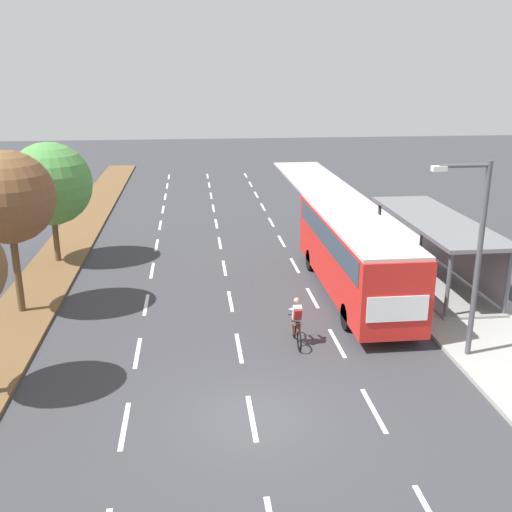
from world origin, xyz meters
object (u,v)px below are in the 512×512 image
Objects in this scene: streetlight at (475,247)px; median_tree_third at (50,184)px; bus at (354,249)px; cyclist at (297,323)px; median_tree_second at (8,198)px; bus_shelter at (440,243)px.

median_tree_third is at bearing 142.31° from streetlight.
bus is 5.67m from cyclist.
median_tree_third is (0.09, 6.52, -0.69)m from median_tree_second.
median_tree_second is (-10.39, 3.93, 3.90)m from cyclist.
cyclist is (-3.20, -4.50, -1.28)m from bus.
median_tree_second reaches higher than cyclist.
streetlight is (15.76, -5.60, -0.80)m from median_tree_second.
median_tree_second is at bearing -177.59° from bus.
cyclist is at bearing 162.74° from streetlight.
cyclist is 15.02m from median_tree_third.
bus_shelter is 4.42m from bus.
median_tree_second is (-13.60, -0.57, 2.63)m from bus.
median_tree_second is at bearing 160.46° from streetlight.
bus is 13.86m from median_tree_second.
streetlight reaches higher than median_tree_third.
bus is at bearing 109.37° from streetlight.
streetlight is at bearing -106.20° from bus_shelter.
cyclist is at bearing -143.24° from bus_shelter.
median_tree_third is at bearing 89.25° from median_tree_second.
bus_shelter is 5.23× the size of cyclist.
bus reaches higher than cyclist.
streetlight is at bearing -19.54° from median_tree_second.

